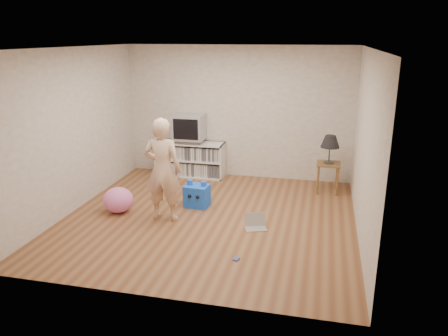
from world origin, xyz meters
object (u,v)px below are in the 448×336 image
Objects in this scene: media_unit at (191,159)px; dvd_deck at (190,141)px; person at (163,170)px; plush_blue at (197,195)px; table_lamp at (330,142)px; plush_pink at (118,200)px; laptop at (255,224)px; crt_tv at (189,127)px; side_table at (328,170)px.

media_unit is 0.39m from dvd_deck.
person is 3.58× the size of plush_blue.
table_lamp reaches higher than dvd_deck.
media_unit reaches higher than plush_pink.
person is at bearing 160.54° from laptop.
crt_tv is at bearing -90.00° from media_unit.
media_unit is 0.67m from crt_tv.
table_lamp is 1.06× the size of plush_pink.
dvd_deck is 0.28× the size of person.
plush_pink is (-0.57, -2.13, -0.14)m from media_unit.
plush_blue is at bearing 130.91° from laptop.
laptop is at bearing 179.22° from person.
laptop is 0.77× the size of plush_pink.
side_table is 3.75m from plush_pink.
plush_pink is (-0.83, 0.10, -0.60)m from person.
side_table is 1.07× the size of table_lamp.
plush_blue reaches higher than plush_pink.
crt_tv is at bearing 74.85° from plush_pink.
table_lamp is at bearing 34.40° from plush_blue.
table_lamp reaches higher than plush_pink.
dvd_deck is 1.00× the size of plush_blue.
dvd_deck is at bearing 172.31° from table_lamp.
laptop is 2.28m from plush_pink.
plush_pink is (-0.57, -2.11, -0.81)m from crt_tv.
plush_blue is at bearing -69.31° from media_unit.
side_table is at bearing 27.80° from plush_pink.
person reaches higher than side_table.
dvd_deck is at bearing 74.87° from plush_pink.
side_table is at bearing -143.84° from person.
crt_tv is 1.89m from plush_blue.
laptop is (1.70, -2.22, -0.68)m from dvd_deck.
laptop is 0.83× the size of plush_blue.
dvd_deck is 1.21× the size of laptop.
plush_blue is (0.61, -1.60, -0.16)m from media_unit.
plush_blue is at bearing -69.09° from crt_tv.
side_table reaches higher than laptop.
crt_tv is 1.09× the size of side_table.
plush_blue is (0.61, -1.59, -0.83)m from crt_tv.
table_lamp reaches higher than plush_blue.
side_table is 2.47m from plush_blue.
dvd_deck is 0.93× the size of plush_pink.
side_table reaches higher than plush_blue.
dvd_deck is at bearing 172.31° from side_table.
laptop is (-1.04, -1.85, -0.36)m from side_table.
dvd_deck is at bearing -90.00° from media_unit.
table_lamp reaches higher than laptop.
dvd_deck is 2.23m from person.
crt_tv is 1.24× the size of plush_pink.
side_table is at bearing 0.00° from table_lamp.
side_table is (2.74, -0.37, -0.60)m from crt_tv.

